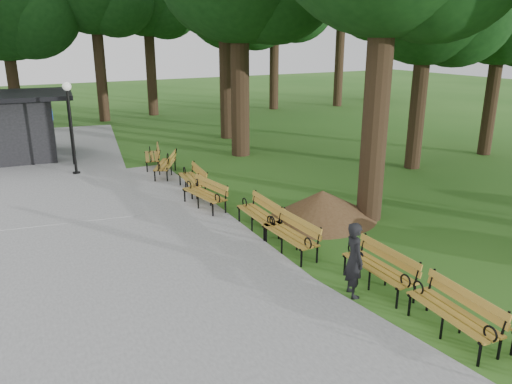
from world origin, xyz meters
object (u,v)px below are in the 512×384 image
bench_4 (259,215)px  dirt_mound (322,205)px  bench_7 (165,165)px  bench_3 (290,235)px  bench_6 (192,180)px  person (354,260)px  bench_5 (204,194)px  bench_1 (453,314)px  kiosk (10,127)px  bench_8 (152,156)px  lawn_tree_5 (505,1)px  lamp_post (69,110)px  bench_2 (378,268)px

bench_4 → dirt_mound: bearing=87.6°
dirt_mound → bench_4: bench_4 is taller
bench_4 → bench_7: size_ratio=1.00×
bench_3 → bench_6: 5.64m
person → dirt_mound: bearing=-11.7°
person → bench_5: person is taller
bench_1 → bench_4: (-0.52, 5.93, 0.00)m
kiosk → bench_5: size_ratio=2.34×
dirt_mound → bench_8: bearing=106.7°
bench_5 → bench_4: bearing=5.8°
person → kiosk: kiosk is taller
bench_1 → bench_8: (-1.00, 13.83, 0.00)m
kiosk → bench_3: size_ratio=2.34×
bench_7 → lawn_tree_5: (13.55, -3.33, 5.90)m
lamp_post → bench_4: (3.32, -8.24, -2.01)m
bench_2 → bench_8: same height
lamp_post → bench_7: 3.96m
bench_3 → lawn_tree_5: (13.16, 4.66, 5.90)m
dirt_mound → bench_6: bearing=118.1°
lawn_tree_5 → person: bearing=-151.9°
dirt_mound → bench_6: size_ratio=1.48×
person → bench_8: (-0.42, 11.86, -0.34)m
bench_1 → bench_4: same height
bench_5 → lamp_post: bearing=-163.4°
bench_2 → bench_3: 2.48m
kiosk → bench_3: kiosk is taller
lamp_post → bench_1: size_ratio=1.81×
bench_4 → bench_7: (-0.44, 6.40, 0.00)m
lamp_post → bench_3: size_ratio=1.81×
dirt_mound → bench_4: size_ratio=1.48×
kiosk → bench_4: kiosk is taller
bench_4 → bench_5: same height
bench_3 → person: bearing=-1.2°
bench_4 → bench_1: bearing=7.4°
dirt_mound → bench_1: bearing=-103.8°
bench_7 → bench_3: bearing=32.6°
person → bench_7: 10.38m
bench_3 → bench_6: (-0.26, 5.64, 0.00)m
bench_6 → bench_8: 3.85m
lamp_post → bench_3: lamp_post is taller
bench_1 → bench_2: (0.07, 1.96, 0.00)m
person → bench_5: (-0.54, 6.32, -0.34)m
bench_2 → bench_3: bearing=-163.6°
bench_3 → bench_1: bearing=6.3°
bench_6 → dirt_mound: bearing=35.2°
person → bench_4: (0.05, 3.96, -0.34)m
bench_2 → bench_8: size_ratio=1.00×
dirt_mound → lawn_tree_5: 13.04m
bench_2 → bench_7: same height
bench_6 → bench_8: same height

